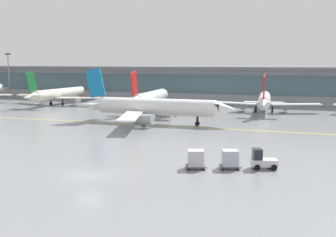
% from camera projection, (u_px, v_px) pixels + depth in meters
% --- Properties ---
extents(ground_plane, '(400.00, 400.00, 0.00)m').
position_uv_depth(ground_plane, '(89.00, 175.00, 40.99)').
color(ground_plane, gray).
extents(taxiway_centreline_stripe, '(110.00, 0.74, 0.01)m').
position_uv_depth(taxiway_centreline_stripe, '(153.00, 125.00, 73.27)').
color(taxiway_centreline_stripe, yellow).
rests_on(taxiway_centreline_stripe, ground_plane).
extents(terminal_concourse, '(204.08, 11.00, 9.60)m').
position_uv_depth(terminal_concourse, '(235.00, 84.00, 114.81)').
color(terminal_concourse, '#9EA3A8').
rests_on(terminal_concourse, ground_plane).
extents(gate_airplane_1, '(25.13, 27.03, 8.96)m').
position_uv_depth(gate_airplane_1, '(59.00, 94.00, 108.32)').
color(gate_airplane_1, silver).
rests_on(gate_airplane_1, ground_plane).
extents(gate_airplane_2, '(25.61, 27.60, 9.14)m').
position_uv_depth(gate_airplane_2, '(150.00, 98.00, 96.45)').
color(gate_airplane_2, white).
rests_on(gate_airplane_2, ground_plane).
extents(gate_airplane_3, '(24.08, 26.01, 8.61)m').
position_uv_depth(gate_airplane_3, '(264.00, 100.00, 92.58)').
color(gate_airplane_3, white).
rests_on(gate_airplane_3, ground_plane).
extents(taxiing_regional_jet, '(29.49, 27.52, 9.80)m').
position_uv_depth(taxiing_regional_jet, '(155.00, 107.00, 74.88)').
color(taxiing_regional_jet, white).
rests_on(taxiing_regional_jet, ground_plane).
extents(baggage_tug, '(2.91, 2.27, 2.10)m').
position_uv_depth(baggage_tug, '(262.00, 160.00, 43.46)').
color(baggage_tug, silver).
rests_on(baggage_tug, ground_plane).
extents(cargo_dolly_lead, '(2.50, 2.19, 1.94)m').
position_uv_depth(cargo_dolly_lead, '(230.00, 159.00, 43.45)').
color(cargo_dolly_lead, '#595B60').
rests_on(cargo_dolly_lead, ground_plane).
extents(cargo_dolly_trailing, '(2.50, 2.19, 1.94)m').
position_uv_depth(cargo_dolly_trailing, '(196.00, 159.00, 43.46)').
color(cargo_dolly_trailing, '#595B60').
rests_on(cargo_dolly_trailing, ground_plane).
extents(apron_light_mast_0, '(1.80, 0.36, 13.48)m').
position_uv_depth(apron_light_mast_0, '(9.00, 73.00, 129.22)').
color(apron_light_mast_0, gray).
rests_on(apron_light_mast_0, ground_plane).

